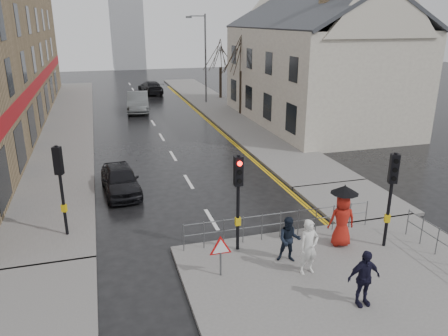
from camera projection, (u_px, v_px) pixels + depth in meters
ground at (234, 256)px, 14.87m from camera, size 120.00×120.00×0.00m
near_pavement at (370, 299)px, 12.46m from camera, size 10.00×9.00×0.14m
left_pavement at (66, 122)px, 34.04m from camera, size 4.00×44.00×0.14m
right_pavement at (220, 108)px, 39.28m from camera, size 4.00×40.00×0.14m
pavement_bridge_right at (354, 200)px, 19.29m from camera, size 4.00×4.20×0.14m
pavement_stub_left at (23, 305)px, 12.23m from camera, size 4.00×4.20×0.14m
building_right_cream at (315, 59)px, 32.85m from camera, size 9.00×16.40×10.10m
church_tower at (126, 10)px, 68.70m from camera, size 5.00×5.00×18.00m
traffic_signal_near_left at (238, 186)px, 14.31m from camera, size 0.28×0.27×3.40m
traffic_signal_near_right at (392, 184)px, 14.54m from camera, size 0.34×0.33×3.40m
traffic_signal_far_left at (60, 175)px, 15.36m from camera, size 0.34×0.33×3.40m
guard_railing_front at (281, 219)px, 15.65m from camera, size 7.14×0.04×1.00m
warning_sign at (221, 249)px, 13.23m from camera, size 0.80×0.07×1.35m
street_lamp at (204, 53)px, 40.33m from camera, size 1.83×0.25×8.00m
tree_near at (241, 52)px, 35.18m from camera, size 2.40×2.40×6.58m
tree_far at (220, 54)px, 42.82m from camera, size 2.40×2.40×5.64m
pedestrian_a at (309, 247)px, 13.39m from camera, size 0.69×0.50×1.78m
pedestrian_b at (289, 240)px, 14.08m from camera, size 0.91×0.81×1.55m
pedestrian_with_umbrella at (342, 214)px, 14.98m from camera, size 1.01×0.96×2.22m
pedestrian_d at (364, 278)px, 11.89m from camera, size 0.98×0.41×1.66m
car_parked at (120, 180)px, 20.08m from camera, size 1.84×3.99×1.32m
car_mid at (138, 102)px, 37.94m from camera, size 2.26×5.23×1.67m
car_far at (151, 87)px, 47.04m from camera, size 2.49×4.96×1.38m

